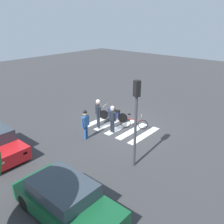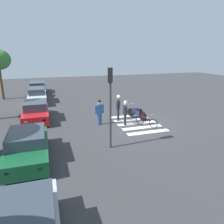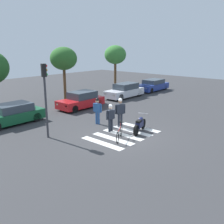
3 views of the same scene
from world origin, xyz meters
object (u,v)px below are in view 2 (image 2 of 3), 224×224
Objects in this scene: traffic_light_pole at (110,96)px; car_green_compact at (27,147)px; pedestrian_bystander at (99,110)px; car_blue_hatchback at (38,88)px; car_red_convertible at (36,112)px; officer_on_foot at (125,111)px; police_motorcycle at (137,113)px; officer_by_motorcycle at (118,106)px; leaning_bicycle at (146,121)px; car_white_van at (37,96)px.

car_green_compact is at bearing 90.42° from traffic_light_pole.
car_blue_hatchback is (13.66, 4.34, -0.41)m from pedestrian_bystander.
car_blue_hatchback is 17.94m from traffic_light_pole.
car_red_convertible is at bearing -1.95° from car_green_compact.
officer_on_foot is at bearing -62.71° from car_green_compact.
police_motorcycle is at bearing -51.08° from officer_on_foot.
pedestrian_bystander is at bearing -5.41° from traffic_light_pole.
officer_by_motorcycle is at bearing -24.36° from traffic_light_pole.
traffic_light_pole is (-2.40, 3.30, 2.44)m from leaning_bicycle.
officer_on_foot is at bearing -109.14° from pedestrian_bystander.
leaning_bicycle is (-1.82, 0.10, -0.09)m from police_motorcycle.
officer_on_foot is 10.66m from car_white_van.
police_motorcycle is 8.60m from car_green_compact.
officer_on_foot is 0.90× the size of officer_by_motorcycle.
police_motorcycle is 1.65m from officer_by_motorcycle.
officer_by_motorcycle reaches higher than car_white_van.
police_motorcycle is 1.29× the size of leaning_bicycle.
pedestrian_bystander is 4.11m from traffic_light_pole.
police_motorcycle is at bearing -80.03° from pedestrian_bystander.
car_blue_hatchback is (13.17, 5.88, -0.50)m from officer_by_motorcycle.
car_blue_hatchback is at bearing 22.86° from officer_on_foot.
officer_by_motorcycle is 0.42× the size of car_white_van.
car_blue_hatchback is (13.13, 7.38, 0.17)m from police_motorcycle.
traffic_light_pole is at bearing 174.59° from pedestrian_bystander.
car_red_convertible is at bearing 75.89° from police_motorcycle.
pedestrian_bystander reaches higher than car_green_compact.
pedestrian_bystander is at bearing 70.86° from officer_on_foot.
traffic_light_pole is (0.03, -4.07, 2.16)m from car_green_compact.
leaning_bicycle is 0.34× the size of car_blue_hatchback.
car_white_van reaches higher than car_green_compact.
police_motorcycle is 15.06m from car_blue_hatchback.
car_green_compact is at bearing 108.28° from leaning_bicycle.
traffic_light_pole reaches higher than car_green_compact.
car_green_compact reaches higher than leaning_bicycle.
officer_by_motorcycle is 4.88m from traffic_light_pole.
car_green_compact is 17.38m from car_blue_hatchback.
car_green_compact is 12.02m from car_white_van.
pedestrian_bystander is at bearing 66.46° from leaning_bicycle.
officer_by_motorcycle reaches higher than leaning_bicycle.
police_motorcycle is 0.49× the size of car_red_convertible.
car_white_van reaches higher than car_blue_hatchback.
pedestrian_bystander is (-0.49, 1.54, -0.09)m from officer_by_motorcycle.
police_motorcycle is at bearing -150.64° from car_blue_hatchback.
officer_by_motorcycle is 6.07m from car_red_convertible.
pedestrian_bystander reaches higher than car_blue_hatchback.
pedestrian_bystander is 5.79m from car_green_compact.
traffic_light_pole reaches higher than officer_on_foot.
leaning_bicycle is at bearing -53.91° from traffic_light_pole.
car_white_van reaches higher than leaning_bicycle.
car_white_van is at bearing -178.91° from car_blue_hatchback.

